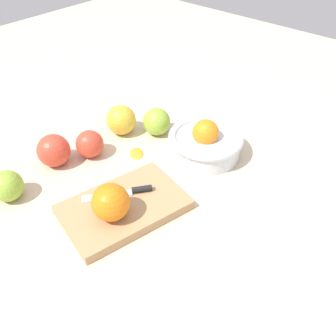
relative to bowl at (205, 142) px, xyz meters
The scene contains 11 objects.
ground_plane 0.21m from the bowl, 30.72° to the right, with size 2.40×2.40×0.00m, color beige.
bowl is the anchor object (origin of this frame).
cutting_board 0.28m from the bowl, ahead, with size 0.26×0.17×0.02m, color tan.
orange_on_board 0.32m from the bowl, ahead, with size 0.08×0.08×0.08m, color orange.
knife 0.25m from the bowl, ahead, with size 0.13×0.11×0.01m.
apple_front_center 0.30m from the bowl, 47.90° to the right, with size 0.07×0.07×0.07m, color #D6422D.
apple_front_left 0.25m from the bowl, 72.74° to the right, with size 0.08×0.08×0.08m, color gold.
apple_front_right 0.38m from the bowl, 42.88° to the right, with size 0.08×0.08×0.08m, color #D6422D.
apple_front_left_2 0.16m from the bowl, 86.01° to the right, with size 0.08×0.08×0.08m, color #8EB738.
apple_front_right_2 0.48m from the bowl, 29.04° to the right, with size 0.07×0.07×0.07m, color #8EB738.
citrus_peel 0.18m from the bowl, 49.11° to the right, with size 0.05×0.04×0.01m, color orange.
Camera 1 is at (0.45, 0.53, 0.59)m, focal length 39.11 mm.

